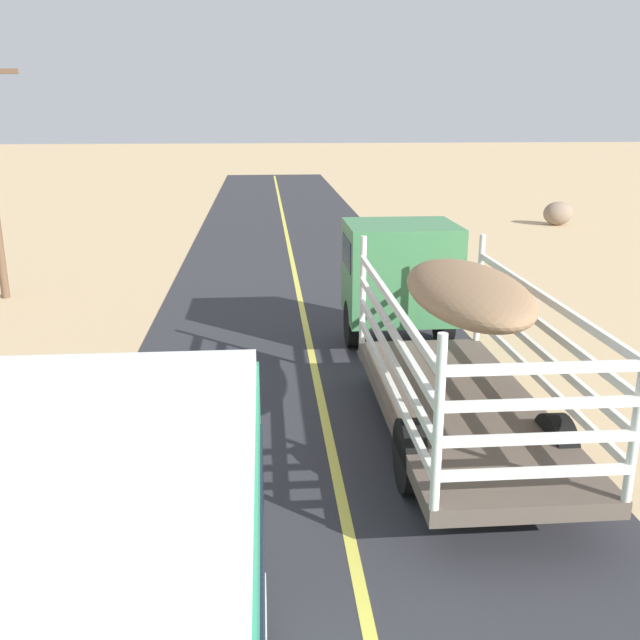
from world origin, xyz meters
The scene contains 2 objects.
livestock_truck centered at (2.11, 11.54, 1.79)m, with size 2.53×9.70×3.02m.
boulder_near_shoulder centered at (13.26, 31.20, 0.57)m, with size 1.41×1.13×1.14m, color #84705B.
Camera 1 is at (-1.03, -2.14, 5.41)m, focal length 39.70 mm.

